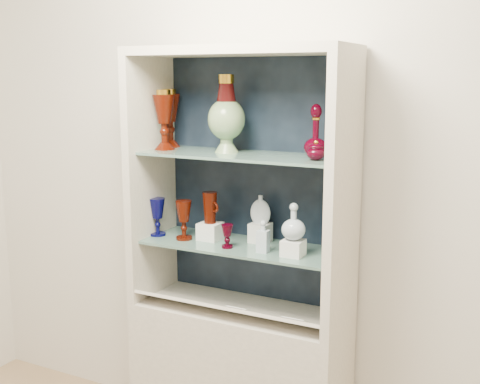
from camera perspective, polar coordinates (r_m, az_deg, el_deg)
The scene contains 29 objects.
wall_back at distance 2.88m, azimuth 1.98°, elevation 2.70°, with size 3.50×0.02×2.80m, color silver.
cabinet_base at distance 3.02m, azimuth 0.00°, elevation -17.52°, with size 1.00×0.40×0.75m, color #BBB2A0.
cabinet_back_panel at distance 2.86m, azimuth 1.71°, elevation 1.14°, with size 0.98×0.02×1.15m, color black.
cabinet_side_left at distance 2.94m, azimuth -8.38°, elevation 1.28°, with size 0.04×0.40×1.15m, color #BBB2A0.
cabinet_side_right at distance 2.52m, azimuth 9.79°, elevation -0.38°, with size 0.04×0.40×1.15m, color #BBB2A0.
cabinet_top_cap at distance 2.65m, azimuth 0.00°, elevation 13.26°, with size 1.00×0.40×0.04m, color #BBB2A0.
shelf_lower at distance 2.78m, azimuth 0.19°, elevation -5.12°, with size 0.92×0.34×0.01m, color slate.
shelf_upper at distance 2.69m, azimuth 0.19°, elevation 3.50°, with size 0.92×0.34×0.01m, color slate.
label_ledge at distance 2.75m, azimuth -1.05°, elevation -11.08°, with size 0.92×0.18×0.01m, color #BBB2A0.
label_card_0 at distance 2.63m, azimuth 5.25°, elevation -11.91°, with size 0.10×0.07×0.00m, color white.
label_card_1 at distance 2.73m, azimuth -0.08°, elevation -10.97°, with size 0.10×0.07×0.00m, color white.
pedestal_lamp_left at distance 2.97m, azimuth -6.68°, elevation 6.97°, with size 0.11×0.11×0.28m, color #461004, non-canonical shape.
pedestal_lamp_right at distance 2.87m, azimuth -7.21°, elevation 6.80°, with size 0.11×0.11×0.28m, color #461004, non-canonical shape.
enamel_urn at distance 2.74m, azimuth -1.29°, elevation 7.43°, with size 0.17×0.17×0.35m, color #12492F, non-canonical shape.
ruby_decanter_a at distance 2.59m, azimuth 7.20°, elevation 6.08°, with size 0.10×0.10×0.25m, color #39000E, non-canonical shape.
ruby_decanter_b at distance 2.62m, azimuth 9.15°, elevation 5.39°, with size 0.08×0.08×0.19m, color #39000E, non-canonical shape.
lidded_bowl at distance 2.50m, azimuth 7.20°, elevation 3.98°, with size 0.08×0.08×0.09m, color #39000E, non-canonical shape.
cobalt_goblet at distance 2.94m, azimuth -7.83°, elevation -2.35°, with size 0.08×0.08×0.18m, color #060644, non-canonical shape.
ruby_goblet_tall at distance 2.85m, azimuth -5.35°, elevation -2.68°, with size 0.08×0.08×0.19m, color #461004, non-canonical shape.
ruby_goblet_small at distance 2.71m, azimuth -1.22°, elevation -4.21°, with size 0.05×0.05×0.11m, color #39000E, non-canonical shape.
riser_ruby_pitcher at distance 2.85m, azimuth -2.85°, elevation -3.73°, with size 0.10×0.10×0.08m, color silver.
ruby_pitcher at distance 2.83m, azimuth -2.87°, elevation -1.49°, with size 0.11×0.07×0.15m, color #461004, non-canonical shape.
clear_square_bottle at distance 2.64m, azimuth 2.20°, elevation -4.22°, with size 0.05×0.05×0.14m, color #A7B7C3, non-canonical shape.
riser_flat_flask at distance 2.81m, azimuth 1.94°, elevation -3.87°, with size 0.09×0.09×0.09m, color silver.
flat_flask at distance 2.78m, azimuth 1.95°, elevation -1.60°, with size 0.10×0.04×0.14m, color silver, non-canonical shape.
riser_clear_round_decanter at distance 2.61m, azimuth 5.06°, elevation -5.30°, with size 0.09×0.09×0.07m, color silver.
clear_round_decanter at distance 2.58m, azimuth 5.10°, elevation -2.90°, with size 0.10×0.10×0.16m, color #A7B7C3, non-canonical shape.
riser_cameo_medallion at distance 2.67m, azimuth 9.39°, elevation -4.70°, with size 0.08×0.08×0.10m, color silver.
cameo_medallion at distance 2.64m, azimuth 9.46°, elevation -2.44°, with size 0.10×0.04×0.12m, color black, non-canonical shape.
Camera 1 is at (1.19, -0.84, 1.81)m, focal length 45.00 mm.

